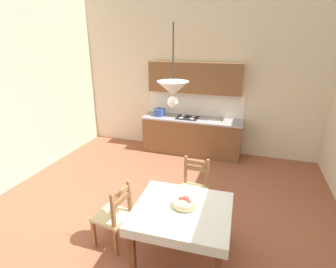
# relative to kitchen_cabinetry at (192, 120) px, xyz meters

# --- Properties ---
(ground_plane) EXTENTS (6.41, 6.94, 0.10)m
(ground_plane) POSITION_rel_kitchen_cabinetry_xyz_m (0.02, -2.90, -0.91)
(ground_plane) COLOR #99563D
(wall_back) EXTENTS (6.41, 0.12, 4.24)m
(wall_back) POSITION_rel_kitchen_cabinetry_xyz_m (0.02, 0.33, 1.26)
(wall_back) COLOR beige
(wall_back) RESTS_ON ground_plane
(kitchen_cabinetry) EXTENTS (2.40, 0.63, 2.20)m
(kitchen_cabinetry) POSITION_rel_kitchen_cabinetry_xyz_m (0.00, 0.00, 0.00)
(kitchen_cabinetry) COLOR brown
(kitchen_cabinetry) RESTS_ON ground_plane
(dining_table) EXTENTS (1.21, 1.09, 0.75)m
(dining_table) POSITION_rel_kitchen_cabinetry_xyz_m (0.65, -3.34, -0.23)
(dining_table) COLOR brown
(dining_table) RESTS_ON ground_plane
(dining_chair_tv_side) EXTENTS (0.47, 0.47, 0.93)m
(dining_chair_tv_side) POSITION_rel_kitchen_cabinetry_xyz_m (-0.29, -3.37, -0.41)
(dining_chair_tv_side) COLOR #D1BC89
(dining_chair_tv_side) RESTS_ON ground_plane
(dining_chair_kitchen_side) EXTENTS (0.44, 0.44, 0.93)m
(dining_chair_kitchen_side) POSITION_rel_kitchen_cabinetry_xyz_m (0.58, -2.38, -0.41)
(dining_chair_kitchen_side) COLOR #D1BC89
(dining_chair_kitchen_side) RESTS_ON ground_plane
(fruit_bowl) EXTENTS (0.30, 0.30, 0.12)m
(fruit_bowl) POSITION_rel_kitchen_cabinetry_xyz_m (0.67, -3.29, -0.04)
(fruit_bowl) COLOR tan
(fruit_bowl) RESTS_ON dining_table
(pendant_lamp) EXTENTS (0.32, 0.32, 0.81)m
(pendant_lamp) POSITION_rel_kitchen_cabinetry_xyz_m (0.54, -3.42, 1.36)
(pendant_lamp) COLOR black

